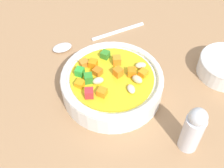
{
  "coord_description": "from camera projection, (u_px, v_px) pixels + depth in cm",
  "views": [
    {
      "loc": [
        -8.19,
        30.86,
        39.35
      ],
      "look_at": [
        0.0,
        0.0,
        2.2
      ],
      "focal_mm": 45.81,
      "sensor_mm": 36.0,
      "label": 1
    }
  ],
  "objects": [
    {
      "name": "ground_plane",
      "position": [
        112.0,
        96.0,
        0.51
      ],
      "size": [
        140.0,
        140.0,
        2.0
      ],
      "primitive_type": "cube",
      "color": "#9E754F"
    },
    {
      "name": "spoon",
      "position": [
        90.0,
        39.0,
        0.59
      ],
      "size": [
        16.78,
        14.98,
        1.03
      ],
      "rotation": [
        0.0,
        0.0,
        7.0
      ],
      "color": "silver",
      "rests_on": "ground_plane"
    },
    {
      "name": "soup_bowl_main",
      "position": [
        112.0,
        83.0,
        0.49
      ],
      "size": [
        17.35,
        17.35,
        5.6
      ],
      "color": "white",
      "rests_on": "ground_plane"
    },
    {
      "name": "pepper_shaker",
      "position": [
        193.0,
        130.0,
        0.4
      ],
      "size": [
        2.98,
        2.98,
        8.88
      ],
      "color": "silver",
      "rests_on": "ground_plane"
    }
  ]
}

